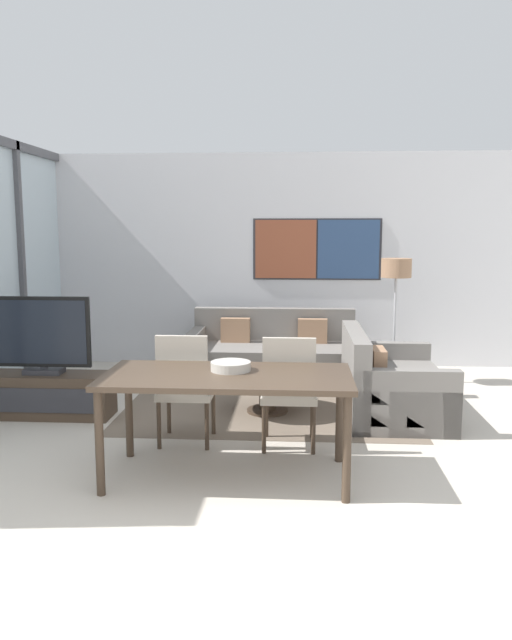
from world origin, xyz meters
TOP-DOWN VIEW (x-y plane):
  - ground_plane at (0.00, 0.00)m, footprint 24.00×24.00m
  - wall_back at (0.03, 5.01)m, footprint 6.65×0.09m
  - area_rug at (0.12, 2.72)m, footprint 2.90×1.73m
  - tv_console at (-2.03, 2.44)m, footprint 1.30×0.41m
  - television at (-2.03, 2.44)m, footprint 0.94×0.20m
  - sofa_main at (0.12, 4.18)m, footprint 2.01×0.94m
  - sofa_side at (1.29, 2.73)m, footprint 0.94×1.47m
  - coffee_table at (0.12, 2.72)m, footprint 0.91×0.91m
  - dining_table at (-0.08, 1.05)m, footprint 1.79×0.87m
  - dining_chair_left at (-0.52, 1.72)m, footprint 0.46×0.46m
  - dining_chair_centre at (0.35, 1.68)m, footprint 0.46×0.46m
  - fruit_bowl at (-0.07, 1.16)m, footprint 0.30×0.30m
  - floor_lamp at (1.55, 4.00)m, footprint 0.35×0.35m

SIDE VIEW (x-z plane):
  - ground_plane at x=0.00m, z-range 0.00..0.00m
  - area_rug at x=0.12m, z-range 0.00..0.01m
  - tv_console at x=-2.03m, z-range 0.00..0.42m
  - sofa_side at x=1.29m, z-range -0.14..0.69m
  - sofa_main at x=0.12m, z-range -0.14..0.69m
  - coffee_table at x=0.12m, z-range 0.10..0.50m
  - dining_chair_left at x=-0.52m, z-range 0.05..1.01m
  - dining_chair_centre at x=0.35m, z-range 0.05..1.01m
  - dining_table at x=-0.08m, z-range 0.31..1.09m
  - television at x=-2.03m, z-range 0.42..1.17m
  - fruit_bowl at x=-0.07m, z-range 0.78..0.85m
  - floor_lamp at x=1.55m, z-range 0.52..1.99m
  - wall_back at x=0.03m, z-range 0.01..2.81m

